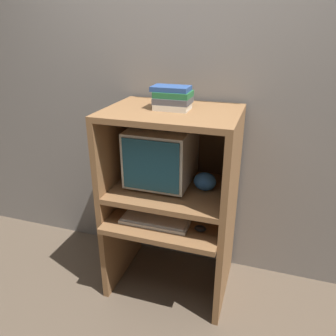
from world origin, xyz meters
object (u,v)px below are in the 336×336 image
object	(u,v)px
crt_monitor	(162,154)
mouse	(200,228)
snack_bag	(205,181)
book_stack	(172,98)
keyboard	(155,221)

from	to	relation	value
crt_monitor	mouse	distance (m)	0.55
crt_monitor	snack_bag	world-z (taller)	crt_monitor
book_stack	keyboard	bearing A→B (deg)	-102.58
snack_bag	crt_monitor	bearing A→B (deg)	174.08
keyboard	mouse	xyz separation A→B (m)	(0.30, 0.01, 0.00)
mouse	book_stack	xyz separation A→B (m)	(-0.25, 0.21, 0.75)
crt_monitor	book_stack	xyz separation A→B (m)	(0.08, -0.03, 0.39)
snack_bag	book_stack	bearing A→B (deg)	-179.67
crt_monitor	book_stack	size ratio (longest dim) A/B	1.89
keyboard	snack_bag	bearing A→B (deg)	38.24
book_stack	mouse	bearing A→B (deg)	-39.58
snack_bag	keyboard	bearing A→B (deg)	-141.76
crt_monitor	keyboard	bearing A→B (deg)	-82.46
book_stack	snack_bag	bearing A→B (deg)	0.33
mouse	book_stack	bearing A→B (deg)	140.42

